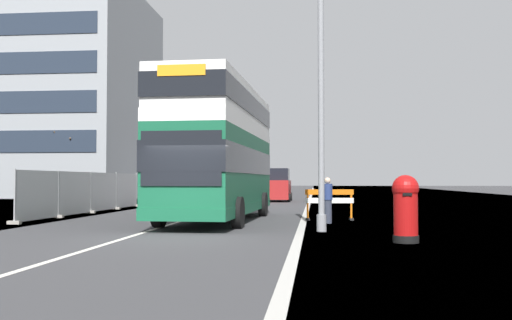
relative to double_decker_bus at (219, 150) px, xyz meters
name	(u,v)px	position (x,y,z in m)	size (l,w,h in m)	color
ground	(205,238)	(0.62, -6.00, -2.68)	(140.00, 280.00, 0.10)	#38383A
double_decker_bus	(219,150)	(0.00, 0.00, 0.00)	(3.12, 10.84, 4.94)	#145638
lamppost_foreground	(321,107)	(3.75, -4.18, 1.05)	(0.29, 0.70, 7.81)	gray
red_pillar_postbox	(406,205)	(5.76, -6.98, -1.73)	(0.65, 0.65, 1.64)	black
roadworks_barrier	(329,200)	(4.10, 0.78, -1.88)	(1.83, 0.56, 1.16)	orange
construction_site_fence	(91,193)	(-6.71, 4.40, -1.71)	(0.44, 13.80, 1.93)	#A8AAAD
car_oncoming_near	(277,186)	(0.88, 19.99, -1.54)	(1.97, 4.32, 2.34)	maroon
car_receding_mid	(218,186)	(-4.66, 27.53, -1.59)	(2.02, 3.81, 2.20)	black
bare_tree_far_verge_near	(72,166)	(-16.19, 24.28, 0.06)	(2.31, 2.85, 5.45)	#4C3D2D
pedestrian_at_kerb	(328,200)	(4.00, -0.92, -1.82)	(0.34, 0.34, 1.61)	#2D3342
backdrop_office_block	(3,97)	(-26.45, 31.69, 6.94)	(27.03, 17.08, 19.13)	gray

